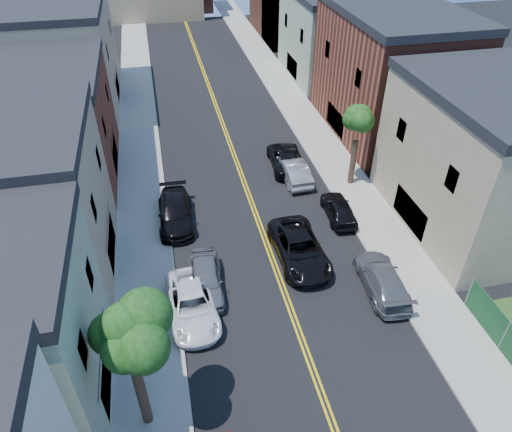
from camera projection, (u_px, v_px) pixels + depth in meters
sidewalk_left at (138, 143)px, 40.72m from camera, size 3.20×100.00×0.15m
sidewalk_right at (310, 125)px, 43.43m from camera, size 3.20×100.00×0.15m
curb_left at (158, 141)px, 41.02m from camera, size 0.30×100.00×0.15m
curb_right at (292, 127)px, 43.13m from camera, size 0.30×100.00×0.15m
bldg_left_tan_near at (16, 212)px, 25.34m from camera, size 9.00×10.00×9.00m
bldg_left_brick at (46, 130)px, 34.18m from camera, size 9.00×12.00×8.00m
bldg_left_tan_far at (63, 57)px, 44.59m from camera, size 9.00×16.00×9.50m
bldg_right_tan at (485, 164)px, 29.38m from camera, size 9.00×12.00×9.00m
bldg_right_brick at (389, 76)px, 39.94m from camera, size 9.00×14.00×10.00m
bldg_right_palegrn at (332, 37)px, 51.26m from camera, size 9.00×12.00×8.50m
tree_left_mid at (124, 323)px, 16.60m from camera, size 5.20×5.20×9.29m
tree_right_far at (360, 114)px, 32.23m from camera, size 4.40×4.40×8.03m
white_pickup at (192, 304)px, 24.99m from camera, size 2.73×5.51×1.50m
grey_car_left at (206, 279)px, 26.43m from camera, size 2.21×4.84×1.61m
black_car_left at (175, 212)px, 31.45m from camera, size 2.44×5.59×1.60m
grey_car_right at (382, 279)px, 26.48m from camera, size 2.54×5.39×1.52m
black_car_right at (339, 209)px, 31.92m from camera, size 1.98×4.36×1.45m
silver_car_right at (293, 170)px, 35.79m from camera, size 1.91×4.98×1.62m
dark_car_right_far at (286, 158)px, 37.34m from camera, size 2.88×5.64×1.53m
black_suv_lane at (299, 249)px, 28.46m from camera, size 2.88×6.04×1.66m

